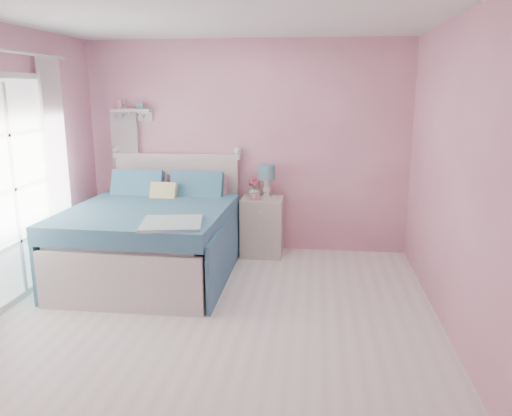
% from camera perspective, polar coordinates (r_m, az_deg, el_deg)
% --- Properties ---
extents(floor, '(4.50, 4.50, 0.00)m').
position_cam_1_polar(floor, '(4.48, -5.14, -13.19)').
color(floor, white).
rests_on(floor, ground).
extents(room_shell, '(4.50, 4.50, 4.50)m').
position_cam_1_polar(room_shell, '(4.03, -5.61, 7.40)').
color(room_shell, '#CA8096').
rests_on(room_shell, floor).
extents(bed, '(1.69, 2.12, 1.22)m').
position_cam_1_polar(bed, '(5.63, -11.56, -3.31)').
color(bed, silver).
rests_on(bed, floor).
extents(nightstand, '(0.50, 0.49, 0.72)m').
position_cam_1_polar(nightstand, '(6.16, 0.72, -2.09)').
color(nightstand, beige).
rests_on(nightstand, floor).
extents(table_lamp, '(0.20, 0.20, 0.40)m').
position_cam_1_polar(table_lamp, '(6.09, 1.24, 3.84)').
color(table_lamp, white).
rests_on(table_lamp, nightstand).
extents(vase, '(0.15, 0.15, 0.15)m').
position_cam_1_polar(vase, '(6.13, -0.19, 1.97)').
color(vase, silver).
rests_on(vase, nightstand).
extents(teacup, '(0.13, 0.13, 0.08)m').
position_cam_1_polar(teacup, '(5.95, -0.05, 1.30)').
color(teacup, '#CA8794').
rests_on(teacup, nightstand).
extents(roses, '(0.14, 0.11, 0.12)m').
position_cam_1_polar(roses, '(6.10, -0.22, 3.00)').
color(roses, '#D1476C').
rests_on(roses, vase).
extents(wall_shelf, '(0.50, 0.15, 0.25)m').
position_cam_1_polar(wall_shelf, '(6.53, -14.02, 10.64)').
color(wall_shelf, silver).
rests_on(wall_shelf, room_shell).
extents(hanging_dress, '(0.34, 0.03, 0.72)m').
position_cam_1_polar(hanging_dress, '(6.58, -14.79, 7.69)').
color(hanging_dress, white).
rests_on(hanging_dress, room_shell).
extents(french_door, '(0.04, 1.32, 2.16)m').
position_cam_1_polar(french_door, '(5.25, -25.99, 1.85)').
color(french_door, silver).
rests_on(french_door, floor).
extents(curtain_far, '(0.04, 0.40, 2.32)m').
position_cam_1_polar(curtain_far, '(5.83, -21.78, 4.33)').
color(curtain_far, white).
rests_on(curtain_far, floor).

